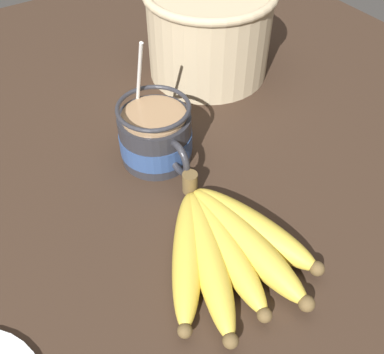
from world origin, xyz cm
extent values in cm
cube|color=#332319|center=(0.00, 0.00, 1.86)|extent=(129.17, 129.17, 3.72)
cylinder|color=#28282D|center=(-3.78, 3.49, 7.39)|extent=(10.02, 10.02, 7.34)
cylinder|color=navy|center=(-3.78, 3.49, 6.80)|extent=(10.22, 10.22, 3.08)
torus|color=#28282D|center=(2.07, 3.49, 8.12)|extent=(5.13, 0.90, 5.13)
cylinder|color=#997551|center=(-3.78, 3.49, 11.16)|extent=(8.82, 8.82, 0.40)
torus|color=#28282D|center=(-3.78, 3.49, 12.53)|extent=(10.02, 10.02, 0.60)
cylinder|color=silver|center=(-7.76, 3.49, 13.09)|extent=(4.93, 0.50, 15.89)
ellipsoid|color=silver|center=(-5.54, 3.49, 5.22)|extent=(3.00, 2.00, 0.80)
cylinder|color=brown|center=(5.34, 3.25, 6.48)|extent=(2.00, 2.00, 3.00)
ellipsoid|color=gold|center=(13.62, -2.48, 5.44)|extent=(16.87, 13.16, 3.45)
sphere|color=brown|center=(21.07, -7.64, 5.44)|extent=(1.55, 1.55, 1.55)
ellipsoid|color=gold|center=(15.33, -0.81, 5.54)|extent=(19.50, 10.72, 3.64)
sphere|color=brown|center=(24.40, -4.48, 5.54)|extent=(1.64, 1.64, 1.64)
ellipsoid|color=gold|center=(15.25, 1.59, 5.50)|extent=(18.44, 6.49, 3.56)
sphere|color=brown|center=(24.18, 0.11, 5.50)|extent=(1.60, 1.60, 1.60)
ellipsoid|color=gold|center=(16.00, 3.83, 5.70)|extent=(19.54, 5.03, 3.97)
sphere|color=brown|center=(25.66, 4.37, 5.70)|extent=(1.79, 1.79, 1.79)
ellipsoid|color=gold|center=(14.76, 5.91, 5.62)|extent=(17.95, 8.45, 3.81)
sphere|color=brown|center=(23.22, 8.30, 5.62)|extent=(1.72, 1.72, 1.72)
cylinder|color=tan|center=(-18.31, 22.55, 10.84)|extent=(20.73, 20.73, 14.24)
camera|label=1|loc=(36.68, -17.06, 46.66)|focal=40.00mm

